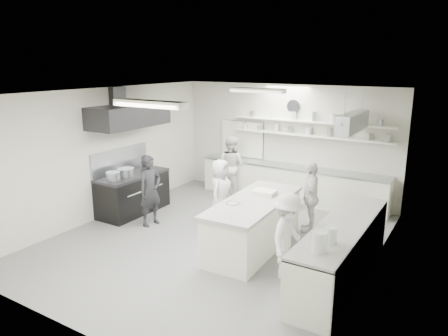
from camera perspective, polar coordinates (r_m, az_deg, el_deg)
The scene contains 27 objects.
floor at distance 8.78m, azimuth -1.28°, elevation -9.83°, with size 6.00×7.00×0.02m, color gray.
ceiling at distance 8.04m, azimuth -1.40°, elevation 10.24°, with size 6.00×7.00×0.02m, color silver.
wall_back at distance 11.31m, azimuth 8.34°, elevation 3.54°, with size 6.00×0.04×3.00m, color beige.
wall_front at distance 5.81m, azimuth -20.61°, elevation -7.61°, with size 6.00×0.04×3.00m, color beige.
wall_left at distance 10.18m, azimuth -15.68°, elevation 1.97°, with size 0.04×7.00×3.00m, color beige.
wall_right at distance 7.17m, azimuth 19.28°, elevation -3.37°, with size 0.04×7.00×3.00m, color beige.
stove at distance 10.44m, azimuth -12.19°, elevation -3.49°, with size 0.80×1.80×0.90m, color black.
exhaust_hood at distance 10.04m, azimuth -12.76°, elevation 6.91°, with size 0.85×2.00×0.50m, color #28282B.
back_counter at distance 11.17m, azimuth 8.95°, elevation -2.11°, with size 5.00×0.60×0.92m, color white.
shelf_lower at distance 10.89m, azimuth 11.50°, elevation 4.33°, with size 4.20×0.26×0.04m, color white.
shelf_upper at distance 10.84m, azimuth 11.59°, elevation 6.16°, with size 4.20×0.26×0.04m, color white.
pass_through_window at distance 11.86m, azimuth 2.51°, elevation 3.93°, with size 1.30×0.04×1.00m, color black.
wall_clock at distance 11.06m, azimuth 9.39°, elevation 8.24°, with size 0.32×0.32×0.05m, color silver.
right_counter at distance 7.43m, azimuth 15.60°, elevation -11.00°, with size 0.74×3.30×0.94m, color white.
pot_rack at distance 9.51m, azimuth 17.00°, elevation 5.95°, with size 0.30×1.60×0.40m, color #9EA4AC.
light_fixture_front at distance 6.61m, azimuth -10.01°, elevation 8.56°, with size 1.30×0.25×0.10m, color white.
light_fixture_rear at distance 9.60m, azimuth 4.54°, elevation 10.43°, with size 1.30×0.25×0.10m, color white.
prep_island at distance 8.30m, azimuth 4.03°, elevation -7.75°, with size 0.94×2.54×0.94m, color white.
stove_pot at distance 10.15m, azimuth -13.08°, elevation -0.66°, with size 0.39×0.39×0.23m, color #9EA4AC.
cook_stove at distance 9.46m, azimuth -9.96°, elevation -3.02°, with size 0.58×0.38×1.60m, color black.
cook_back at distance 11.36m, azimuth 0.93°, elevation 0.26°, with size 0.80×0.63×1.65m, color silver.
cook_island_left at distance 9.42m, azimuth -0.52°, elevation -3.24°, with size 0.72×0.47×1.48m, color silver.
cook_island_right at distance 9.20m, azimuth 11.63°, elevation -3.83°, with size 0.89×0.37×1.53m, color silver.
cook_right at distance 7.17m, azimuth 8.67°, elevation -9.18°, with size 0.96×0.55×1.48m, color silver.
bowl_island_a at distance 7.94m, azimuth 1.18°, elevation -4.91°, with size 0.26×0.26×0.06m, color #9EA4AC.
bowl_island_b at distance 8.40m, azimuth 5.04°, elevation -3.89°, with size 0.19×0.19×0.06m, color white.
bowl_right at distance 6.66m, azimuth 13.40°, elevation -9.13°, with size 0.26×0.26×0.06m, color white.
Camera 1 is at (4.36, -6.73, 3.57)m, focal length 33.81 mm.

